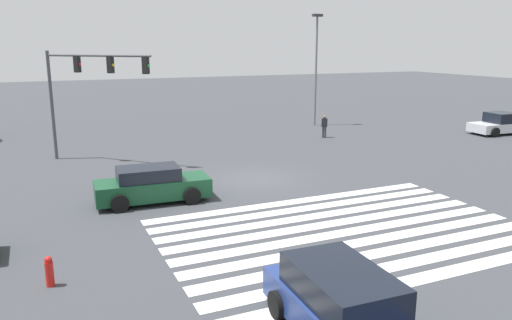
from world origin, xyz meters
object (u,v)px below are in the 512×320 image
Objects in this scene: traffic_signal_mast at (84,80)px; street_light_pole_a at (316,60)px; car_0 at (345,309)px; fire_hydrant at (49,271)px; car_2 at (152,185)px; pedestrian at (324,125)px; car_4 at (499,124)px.

street_light_pole_a reaches higher than traffic_signal_mast.
car_0 is 5.77× the size of fire_hydrant.
traffic_signal_mast is 15.57m from fire_hydrant.
car_2 is 5.47× the size of fire_hydrant.
fire_hydrant is at bearing -120.52° from car_2.
car_0 is 24.80m from pedestrian.
traffic_signal_mast is at bearing -1.83° from car_4.
pedestrian is at bearing 49.27° from traffic_signal_mast.
car_0 is at bearing 16.81° from pedestrian.
street_light_pole_a is at bearing 45.20° from car_2.
street_light_pole_a is 10.09× the size of fire_hydrant.
car_2 is at bearing 56.32° from fire_hydrant.
car_0 is 30.66m from street_light_pole_a.
car_2 is at bearing -169.88° from car_0.
fire_hydrant is (-4.15, -6.23, -0.30)m from car_2.
fire_hydrant is (-30.92, -12.15, -0.27)m from car_4.
car_0 is 30.62m from car_4.
street_light_pole_a is at bearing 45.62° from fire_hydrant.
traffic_signal_mast is 16.29m from pedestrian.
traffic_signal_mast is 9.51m from car_2.
car_2 is at bearing 15.99° from car_4.
street_light_pole_a reaches higher than car_2.
car_2 reaches higher than fire_hydrant.
car_4 is (28.34, -2.66, -3.82)m from traffic_signal_mast.
car_2 is 2.99× the size of pedestrian.
traffic_signal_mast is 1.29× the size of car_2.
car_4 is (25.11, 17.53, -0.07)m from car_0.
traffic_signal_mast reaches higher than car_4.
traffic_signal_mast reaches higher than car_2.
car_0 reaches higher than pedestrian.
fire_hydrant is at bearing -130.80° from car_0.
car_2 is 27.41m from car_4.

